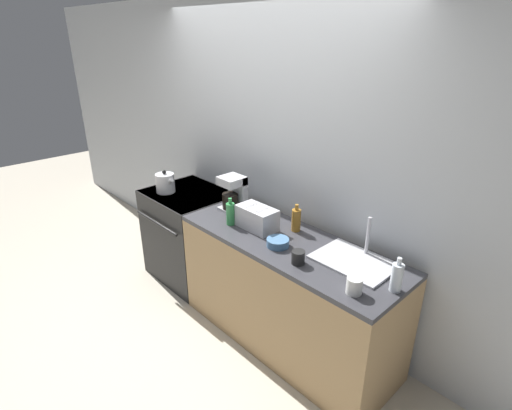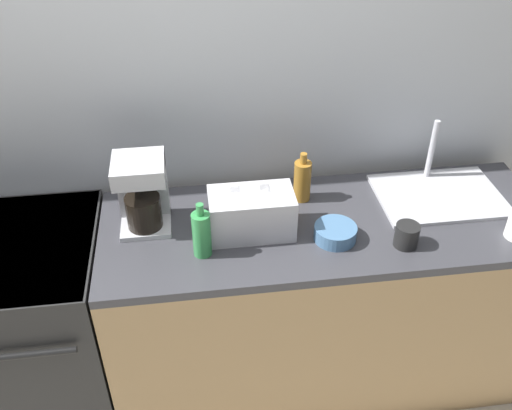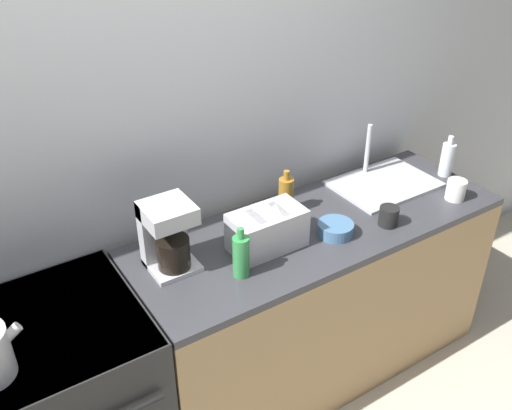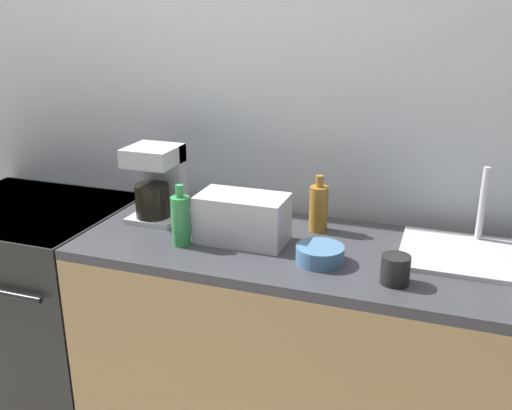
{
  "view_description": "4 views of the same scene",
  "coord_description": "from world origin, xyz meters",
  "px_view_note": "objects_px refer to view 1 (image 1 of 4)",
  "views": [
    {
      "loc": [
        2.33,
        -1.6,
        2.29
      ],
      "look_at": [
        0.28,
        0.33,
        1.06
      ],
      "focal_mm": 28.0,
      "sensor_mm": 36.0,
      "label": 1
    },
    {
      "loc": [
        0.11,
        -1.39,
        2.27
      ],
      "look_at": [
        0.35,
        0.33,
        1.0
      ],
      "focal_mm": 40.0,
      "sensor_mm": 36.0,
      "label": 2
    },
    {
      "loc": [
        -0.8,
        -1.34,
        2.32
      ],
      "look_at": [
        0.29,
        0.33,
        1.1
      ],
      "focal_mm": 40.0,
      "sensor_mm": 36.0,
      "label": 3
    },
    {
      "loc": [
        1.0,
        -1.48,
        1.7
      ],
      "look_at": [
        0.34,
        0.41,
        1.0
      ],
      "focal_mm": 40.0,
      "sensor_mm": 36.0,
      "label": 4
    }
  ],
  "objects_px": {
    "cup_black": "(298,257)",
    "bottle_amber": "(296,220)",
    "bottle_clear": "(397,277)",
    "bottle_green": "(230,213)",
    "kettle": "(165,183)",
    "cup_white": "(354,286)",
    "toaster": "(257,218)",
    "stove": "(191,234)",
    "coffee_maker": "(234,192)",
    "bowl": "(278,242)"
  },
  "relations": [
    {
      "from": "cup_black",
      "to": "bottle_amber",
      "type": "bearing_deg",
      "value": 133.18
    },
    {
      "from": "bottle_clear",
      "to": "bottle_green",
      "type": "xyz_separation_m",
      "value": [
        -1.34,
        -0.13,
        0.0
      ]
    },
    {
      "from": "kettle",
      "to": "cup_white",
      "type": "xyz_separation_m",
      "value": [
        2.14,
        -0.06,
        -0.04
      ]
    },
    {
      "from": "bottle_amber",
      "to": "bottle_green",
      "type": "distance_m",
      "value": 0.51
    },
    {
      "from": "cup_black",
      "to": "cup_white",
      "type": "xyz_separation_m",
      "value": [
        0.44,
        -0.01,
        0.01
      ]
    },
    {
      "from": "toaster",
      "to": "bottle_clear",
      "type": "xyz_separation_m",
      "value": [
        1.14,
        0.03,
        0.01
      ]
    },
    {
      "from": "toaster",
      "to": "bottle_green",
      "type": "xyz_separation_m",
      "value": [
        -0.19,
        -0.1,
        0.01
      ]
    },
    {
      "from": "bottle_amber",
      "to": "stove",
      "type": "bearing_deg",
      "value": -172.78
    },
    {
      "from": "bottle_clear",
      "to": "cup_white",
      "type": "xyz_separation_m",
      "value": [
        -0.15,
        -0.2,
        -0.04
      ]
    },
    {
      "from": "stove",
      "to": "toaster",
      "type": "height_order",
      "value": "toaster"
    },
    {
      "from": "kettle",
      "to": "toaster",
      "type": "distance_m",
      "value": 1.15
    },
    {
      "from": "coffee_maker",
      "to": "bottle_green",
      "type": "distance_m",
      "value": 0.3
    },
    {
      "from": "bottle_amber",
      "to": "bowl",
      "type": "distance_m",
      "value": 0.29
    },
    {
      "from": "toaster",
      "to": "bowl",
      "type": "xyz_separation_m",
      "value": [
        0.31,
        -0.09,
        -0.06
      ]
    },
    {
      "from": "coffee_maker",
      "to": "bowl",
      "type": "relative_size",
      "value": 1.84
    },
    {
      "from": "coffee_maker",
      "to": "bottle_amber",
      "type": "bearing_deg",
      "value": 6.99
    },
    {
      "from": "kettle",
      "to": "bowl",
      "type": "xyz_separation_m",
      "value": [
        1.45,
        0.02,
        -0.06
      ]
    },
    {
      "from": "kettle",
      "to": "cup_black",
      "type": "xyz_separation_m",
      "value": [
        1.7,
        -0.05,
        -0.05
      ]
    },
    {
      "from": "coffee_maker",
      "to": "bottle_amber",
      "type": "distance_m",
      "value": 0.64
    },
    {
      "from": "bottle_clear",
      "to": "bowl",
      "type": "relative_size",
      "value": 1.38
    },
    {
      "from": "cup_black",
      "to": "stove",
      "type": "bearing_deg",
      "value": 172.99
    },
    {
      "from": "kettle",
      "to": "bottle_green",
      "type": "height_order",
      "value": "bottle_green"
    },
    {
      "from": "bottle_amber",
      "to": "bowl",
      "type": "height_order",
      "value": "bottle_amber"
    },
    {
      "from": "coffee_maker",
      "to": "bottle_amber",
      "type": "relative_size",
      "value": 1.37
    },
    {
      "from": "bottle_amber",
      "to": "kettle",
      "type": "bearing_deg",
      "value": -168.04
    },
    {
      "from": "bottle_green",
      "to": "toaster",
      "type": "bearing_deg",
      "value": 28.0
    },
    {
      "from": "cup_white",
      "to": "bowl",
      "type": "bearing_deg",
      "value": 173.4
    },
    {
      "from": "cup_white",
      "to": "stove",
      "type": "bearing_deg",
      "value": 174.25
    },
    {
      "from": "cup_black",
      "to": "kettle",
      "type": "bearing_deg",
      "value": 178.21
    },
    {
      "from": "stove",
      "to": "bottle_amber",
      "type": "relative_size",
      "value": 4.16
    },
    {
      "from": "bottle_clear",
      "to": "toaster",
      "type": "bearing_deg",
      "value": -178.48
    },
    {
      "from": "bottle_green",
      "to": "cup_white",
      "type": "relative_size",
      "value": 2.19
    },
    {
      "from": "bottle_amber",
      "to": "cup_black",
      "type": "bearing_deg",
      "value": -46.82
    },
    {
      "from": "bottle_clear",
      "to": "cup_white",
      "type": "bearing_deg",
      "value": -127.77
    },
    {
      "from": "cup_black",
      "to": "toaster",
      "type": "bearing_deg",
      "value": 164.33
    },
    {
      "from": "coffee_maker",
      "to": "cup_black",
      "type": "relative_size",
      "value": 3.26
    },
    {
      "from": "stove",
      "to": "bottle_clear",
      "type": "height_order",
      "value": "bottle_clear"
    },
    {
      "from": "coffee_maker",
      "to": "bottle_amber",
      "type": "xyz_separation_m",
      "value": [
        0.63,
        0.08,
        -0.06
      ]
    },
    {
      "from": "bottle_amber",
      "to": "cup_black",
      "type": "relative_size",
      "value": 2.38
    },
    {
      "from": "bottle_amber",
      "to": "cup_black",
      "type": "distance_m",
      "value": 0.47
    },
    {
      "from": "bowl",
      "to": "bottle_amber",
      "type": "bearing_deg",
      "value": 104.89
    },
    {
      "from": "kettle",
      "to": "cup_white",
      "type": "bearing_deg",
      "value": -1.68
    },
    {
      "from": "bowl",
      "to": "cup_white",
      "type": "bearing_deg",
      "value": -6.6
    },
    {
      "from": "kettle",
      "to": "coffee_maker",
      "type": "distance_m",
      "value": 0.78
    },
    {
      "from": "stove",
      "to": "bowl",
      "type": "xyz_separation_m",
      "value": [
        1.29,
        -0.12,
        0.46
      ]
    },
    {
      "from": "bottle_green",
      "to": "cup_white",
      "type": "height_order",
      "value": "bottle_green"
    },
    {
      "from": "kettle",
      "to": "bottle_amber",
      "type": "xyz_separation_m",
      "value": [
        1.38,
        0.29,
        -0.0
      ]
    },
    {
      "from": "bottle_clear",
      "to": "stove",
      "type": "bearing_deg",
      "value": 179.9
    },
    {
      "from": "kettle",
      "to": "stove",
      "type": "bearing_deg",
      "value": 41.4
    },
    {
      "from": "toaster",
      "to": "bottle_green",
      "type": "relative_size",
      "value": 1.44
    }
  ]
}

